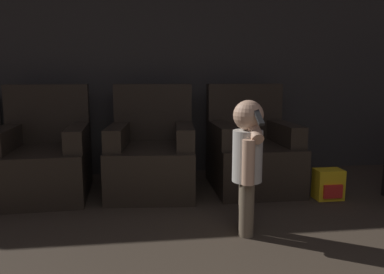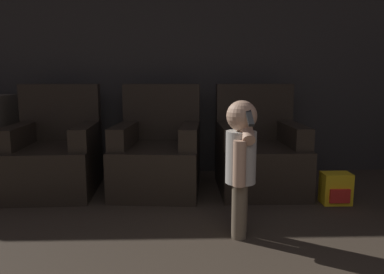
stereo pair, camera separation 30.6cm
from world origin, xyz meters
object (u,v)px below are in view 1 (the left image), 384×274
Objects in this scene: armchair_right at (251,153)px; armchair_left at (44,158)px; toy_backpack at (328,184)px; armchair_middle at (152,156)px; person_toddler at (248,156)px.

armchair_left is at bearing -179.94° from armchair_right.
armchair_right reaches higher than toy_backpack.
armchair_middle is at bearing -2.56° from armchair_left.
armchair_right is at bearing 4.89° from armchair_middle.
armchair_middle reaches higher than toy_backpack.
armchair_left is 1.09× the size of person_toddler.
toy_backpack is (1.58, -0.49, -0.21)m from armchair_middle.
armchair_middle is 1.67m from toy_backpack.
person_toddler is 1.22m from toy_backpack.
armchair_right is 1.09× the size of person_toddler.
person_toddler is (1.64, -1.12, 0.21)m from armchair_left.
armchair_right reaches higher than person_toddler.
armchair_middle is (1.01, -0.00, 0.00)m from armchair_left.
armchair_middle is 0.99m from armchair_right.
armchair_left is 2.00m from person_toddler.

